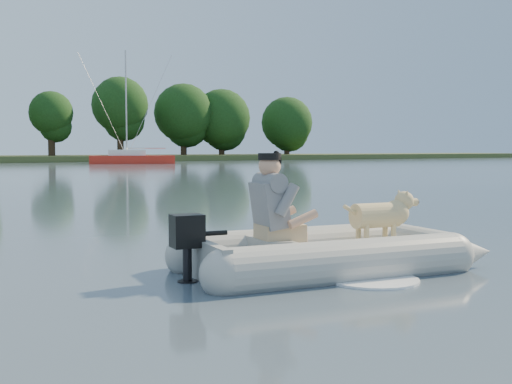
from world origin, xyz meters
TOP-DOWN VIEW (x-y plane):
  - water at (0.00, 0.00)m, footprint 160.00×160.00m
  - dinghy at (0.06, -0.13)m, footprint 4.95×3.62m
  - man at (-0.63, 0.00)m, footprint 0.80×0.71m
  - dog at (0.72, -0.16)m, footprint 0.97×0.44m
  - outboard_motor at (-1.60, 0.06)m, footprint 0.45×0.34m
  - sailboat at (15.14, 47.88)m, footprint 7.57×4.33m

SIDE VIEW (x-z plane):
  - water at x=0.00m, z-range 0.00..0.00m
  - outboard_motor at x=-1.60m, z-range -0.08..0.71m
  - sailboat at x=15.14m, z-range -4.55..5.43m
  - dog at x=0.72m, z-range 0.21..0.83m
  - dinghy at x=0.06m, z-range -0.10..1.29m
  - man at x=-0.63m, z-range 0.24..1.32m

